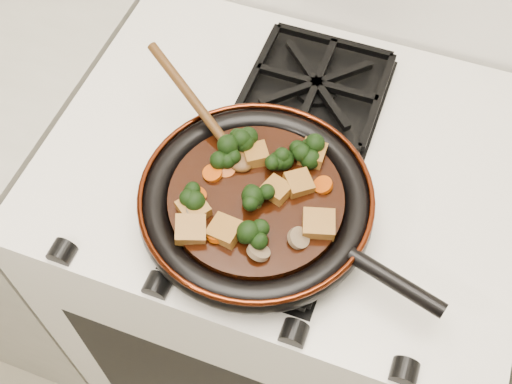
% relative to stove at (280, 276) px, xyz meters
% --- Properties ---
extents(stove, '(0.76, 0.60, 0.90)m').
position_rel_stove_xyz_m(stove, '(0.00, 0.00, 0.00)').
color(stove, silver).
rests_on(stove, ground).
extents(burner_grate_front, '(0.23, 0.23, 0.03)m').
position_rel_stove_xyz_m(burner_grate_front, '(0.00, -0.14, 0.46)').
color(burner_grate_front, black).
rests_on(burner_grate_front, stove).
extents(burner_grate_back, '(0.23, 0.23, 0.03)m').
position_rel_stove_xyz_m(burner_grate_back, '(0.00, 0.14, 0.46)').
color(burner_grate_back, black).
rests_on(burner_grate_back, stove).
extents(skillet, '(0.46, 0.34, 0.05)m').
position_rel_stove_xyz_m(skillet, '(-0.01, -0.13, 0.49)').
color(skillet, black).
rests_on(skillet, burner_grate_front).
extents(braising_sauce, '(0.25, 0.25, 0.02)m').
position_rel_stove_xyz_m(braising_sauce, '(-0.01, -0.13, 0.50)').
color(braising_sauce, black).
rests_on(braising_sauce, skillet).
extents(tofu_cube_0, '(0.05, 0.04, 0.02)m').
position_rel_stove_xyz_m(tofu_cube_0, '(0.02, -0.11, 0.52)').
color(tofu_cube_0, brown).
rests_on(tofu_cube_0, braising_sauce).
extents(tofu_cube_1, '(0.04, 0.04, 0.03)m').
position_rel_stove_xyz_m(tofu_cube_1, '(0.04, -0.03, 0.52)').
color(tofu_cube_1, brown).
rests_on(tofu_cube_1, braising_sauce).
extents(tofu_cube_2, '(0.05, 0.05, 0.02)m').
position_rel_stove_xyz_m(tofu_cube_2, '(0.09, -0.14, 0.52)').
color(tofu_cube_2, brown).
rests_on(tofu_cube_2, braising_sauce).
extents(tofu_cube_3, '(0.05, 0.05, 0.02)m').
position_rel_stove_xyz_m(tofu_cube_3, '(0.04, -0.09, 0.52)').
color(tofu_cube_3, brown).
rests_on(tofu_cube_3, braising_sauce).
extents(tofu_cube_4, '(0.05, 0.04, 0.03)m').
position_rel_stove_xyz_m(tofu_cube_4, '(-0.03, -0.20, 0.52)').
color(tofu_cube_4, brown).
rests_on(tofu_cube_4, braising_sauce).
extents(tofu_cube_5, '(0.06, 0.05, 0.03)m').
position_rel_stove_xyz_m(tofu_cube_5, '(-0.07, -0.21, 0.52)').
color(tofu_cube_5, brown).
rests_on(tofu_cube_5, braising_sauce).
extents(tofu_cube_6, '(0.05, 0.05, 0.03)m').
position_rel_stove_xyz_m(tofu_cube_6, '(-0.03, -0.06, 0.52)').
color(tofu_cube_6, brown).
rests_on(tofu_cube_6, braising_sauce).
extents(tofu_cube_7, '(0.05, 0.05, 0.02)m').
position_rel_stove_xyz_m(tofu_cube_7, '(-0.08, -0.18, 0.52)').
color(tofu_cube_7, brown).
rests_on(tofu_cube_7, braising_sauce).
extents(broccoli_floret_0, '(0.09, 0.09, 0.07)m').
position_rel_stove_xyz_m(broccoli_floret_0, '(0.01, -0.19, 0.52)').
color(broccoli_floret_0, black).
rests_on(broccoli_floret_0, braising_sauce).
extents(broccoli_floret_1, '(0.08, 0.08, 0.06)m').
position_rel_stove_xyz_m(broccoli_floret_1, '(-0.09, -0.17, 0.52)').
color(broccoli_floret_1, black).
rests_on(broccoli_floret_1, braising_sauce).
extents(broccoli_floret_2, '(0.08, 0.07, 0.05)m').
position_rel_stove_xyz_m(broccoli_floret_2, '(0.03, -0.03, 0.52)').
color(broccoli_floret_2, black).
rests_on(broccoli_floret_2, braising_sauce).
extents(broccoli_floret_3, '(0.08, 0.08, 0.05)m').
position_rel_stove_xyz_m(broccoli_floret_3, '(-0.00, -0.14, 0.52)').
color(broccoli_floret_3, black).
rests_on(broccoli_floret_3, braising_sauce).
extents(broccoli_floret_4, '(0.07, 0.08, 0.07)m').
position_rel_stove_xyz_m(broccoli_floret_4, '(-0.06, -0.05, 0.52)').
color(broccoli_floret_4, black).
rests_on(broccoli_floret_4, braising_sauce).
extents(broccoli_floret_5, '(0.09, 0.09, 0.07)m').
position_rel_stove_xyz_m(broccoli_floret_5, '(-0.07, -0.09, 0.52)').
color(broccoli_floret_5, black).
rests_on(broccoli_floret_5, braising_sauce).
extents(broccoli_floret_6, '(0.07, 0.06, 0.06)m').
position_rel_stove_xyz_m(broccoli_floret_6, '(-0.00, -0.06, 0.52)').
color(broccoli_floret_6, black).
rests_on(broccoli_floret_6, braising_sauce).
extents(carrot_coin_0, '(0.03, 0.03, 0.02)m').
position_rel_stove_xyz_m(carrot_coin_0, '(-0.04, -0.20, 0.51)').
color(carrot_coin_0, '#A33904').
rests_on(carrot_coin_0, braising_sauce).
extents(carrot_coin_1, '(0.03, 0.03, 0.02)m').
position_rel_stove_xyz_m(carrot_coin_1, '(-0.09, -0.16, 0.51)').
color(carrot_coin_1, '#A33904').
rests_on(carrot_coin_1, braising_sauce).
extents(carrot_coin_2, '(0.03, 0.03, 0.03)m').
position_rel_stove_xyz_m(carrot_coin_2, '(-0.07, -0.10, 0.51)').
color(carrot_coin_2, '#A33904').
rests_on(carrot_coin_2, braising_sauce).
extents(carrot_coin_3, '(0.03, 0.03, 0.02)m').
position_rel_stove_xyz_m(carrot_coin_3, '(0.07, -0.08, 0.51)').
color(carrot_coin_3, '#A33904').
rests_on(carrot_coin_3, braising_sauce).
extents(carrot_coin_4, '(0.03, 0.03, 0.01)m').
position_rel_stove_xyz_m(carrot_coin_4, '(-0.08, -0.11, 0.51)').
color(carrot_coin_4, '#A33904').
rests_on(carrot_coin_4, braising_sauce).
extents(carrot_coin_5, '(0.03, 0.03, 0.01)m').
position_rel_stove_xyz_m(carrot_coin_5, '(-0.09, -0.17, 0.51)').
color(carrot_coin_5, '#A33904').
rests_on(carrot_coin_5, braising_sauce).
extents(mushroom_slice_0, '(0.04, 0.04, 0.03)m').
position_rel_stove_xyz_m(mushroom_slice_0, '(-0.08, -0.19, 0.52)').
color(mushroom_slice_0, brown).
rests_on(mushroom_slice_0, braising_sauce).
extents(mushroom_slice_1, '(0.04, 0.04, 0.02)m').
position_rel_stove_xyz_m(mushroom_slice_1, '(0.02, -0.21, 0.52)').
color(mushroom_slice_1, brown).
rests_on(mushroom_slice_1, braising_sauce).
extents(mushroom_slice_2, '(0.03, 0.03, 0.02)m').
position_rel_stove_xyz_m(mushroom_slice_2, '(0.07, -0.17, 0.52)').
color(mushroom_slice_2, brown).
rests_on(mushroom_slice_2, braising_sauce).
extents(wooden_spoon, '(0.14, 0.10, 0.22)m').
position_rel_stove_xyz_m(wooden_spoon, '(-0.11, -0.04, 0.53)').
color(wooden_spoon, '#42270E').
rests_on(wooden_spoon, braising_sauce).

